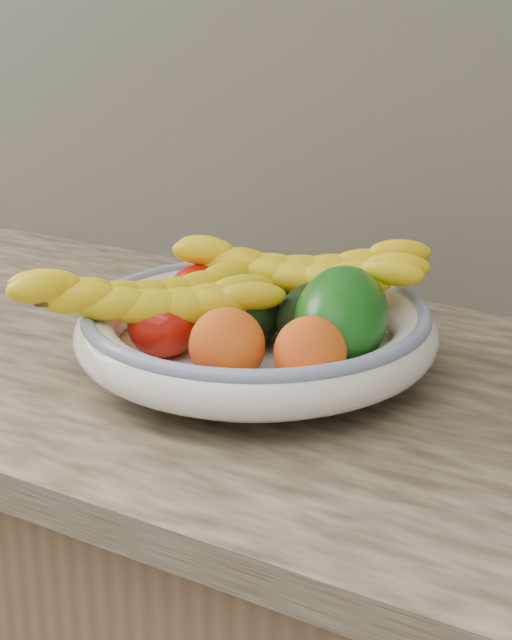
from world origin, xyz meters
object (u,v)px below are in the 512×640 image
object	(u,v)px
green_mango	(341,318)
banana_bunch_back	(298,278)
fruit_bowl	(256,330)
banana_bunch_front	(146,306)

from	to	relation	value
green_mango	banana_bunch_back	xyz separation A→B (m)	(-0.09, 0.06, 0.01)
fruit_bowl	banana_bunch_back	world-z (taller)	banana_bunch_back
fruit_bowl	banana_bunch_front	size ratio (longest dim) A/B	1.31
green_mango	banana_bunch_back	size ratio (longest dim) A/B	0.49
green_mango	fruit_bowl	bearing A→B (deg)	165.92
fruit_bowl	banana_bunch_front	world-z (taller)	banana_bunch_front
banana_bunch_back	fruit_bowl	bearing A→B (deg)	-113.28
banana_bunch_front	fruit_bowl	bearing A→B (deg)	-9.94
fruit_bowl	banana_bunch_front	bearing A→B (deg)	-141.34
fruit_bowl	banana_bunch_back	size ratio (longest dim) A/B	1.27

